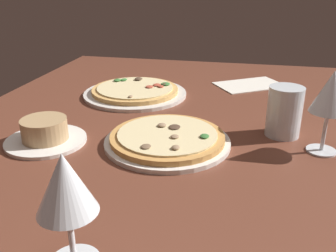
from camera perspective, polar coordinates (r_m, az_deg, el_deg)
name	(u,v)px	position (r cm, az deg, el deg)	size (l,w,h in cm)	color
dining_table	(169,141)	(87.82, 0.09, -2.27)	(150.00, 110.00, 4.00)	brown
pizza_main	(167,139)	(81.12, -0.09, -1.97)	(27.37, 27.37, 3.24)	silver
pizza_side	(135,91)	(113.76, -5.02, 5.26)	(30.89, 30.89, 3.33)	silver
ramekin_on_saucer	(45,133)	(85.78, -18.23, -1.05)	(17.60, 17.60, 5.50)	silver
wine_glass_far	(65,188)	(46.02, -15.36, -9.10)	(7.54, 7.54, 15.98)	silver
wine_glass_near	(331,94)	(80.27, 23.59, 4.44)	(7.66, 7.66, 17.32)	silver
water_glass	(284,114)	(88.08, 17.27, 1.78)	(7.76, 7.76, 11.43)	silver
paper_menu	(250,85)	(126.60, 12.38, 6.14)	(13.58, 21.27, 0.30)	silver
spoon	(295,102)	(112.52, 18.81, 3.53)	(10.24, 4.76, 1.00)	silver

